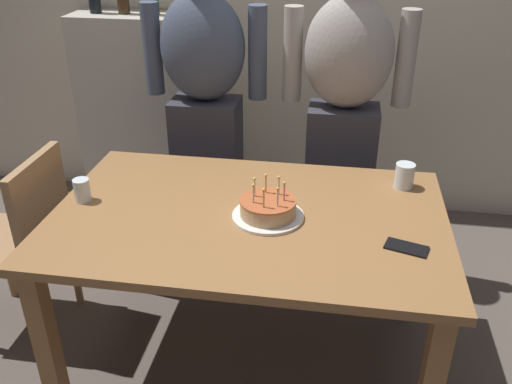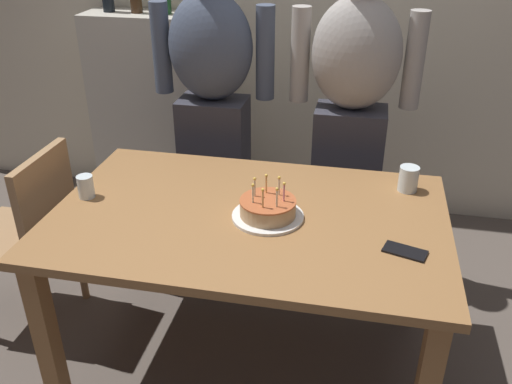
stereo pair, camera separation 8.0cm
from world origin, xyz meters
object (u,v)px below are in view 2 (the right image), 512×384
cell_phone (405,251)px  person_woman_cardigan (351,118)px  person_man_bearded (213,108)px  water_glass_near (408,179)px  water_glass_far (85,187)px  birthday_cake (268,209)px  dining_chair (32,227)px

cell_phone → person_woman_cardigan: person_woman_cardigan is taller
person_woman_cardigan → person_man_bearded: bearing=0.0°
person_man_bearded → water_glass_near: bearing=154.7°
water_glass_far → person_woman_cardigan: (1.00, 0.77, 0.09)m
birthday_cake → person_woman_cardigan: (0.26, 0.78, 0.10)m
water_glass_far → cell_phone: size_ratio=0.65×
person_woman_cardigan → birthday_cake: bearing=71.7°
birthday_cake → water_glass_far: size_ratio=2.91×
birthday_cake → cell_phone: (0.50, -0.13, -0.03)m
cell_phone → person_woman_cardigan: (-0.24, 0.91, 0.13)m
birthday_cake → cell_phone: birthday_cake is taller
cell_phone → dining_chair: bearing=-170.3°
person_man_bearded → dining_chair: bearing=47.5°
water_glass_near → person_man_bearded: person_man_bearded is taller
water_glass_near → water_glass_far: size_ratio=1.13×
birthday_cake → person_man_bearded: bearing=118.7°
birthday_cake → water_glass_near: 0.62m
cell_phone → dining_chair: (-1.57, 0.21, -0.23)m
person_man_bearded → cell_phone: bearing=135.4°
birthday_cake → person_man_bearded: 0.90m
cell_phone → person_man_bearded: size_ratio=0.09×
water_glass_near → person_man_bearded: 1.05m
person_man_bearded → dining_chair: person_man_bearded is taller
birthday_cake → water_glass_near: (0.52, 0.33, 0.02)m
cell_phone → person_man_bearded: 1.31m
birthday_cake → person_man_bearded: size_ratio=0.16×
water_glass_near → person_man_bearded: size_ratio=0.06×
water_glass_far → person_woman_cardigan: size_ratio=0.06×
water_glass_near → dining_chair: size_ratio=0.12×
water_glass_near → birthday_cake: bearing=-147.3°
water_glass_near → person_woman_cardigan: bearing=120.4°
water_glass_far → dining_chair: size_ratio=0.11×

